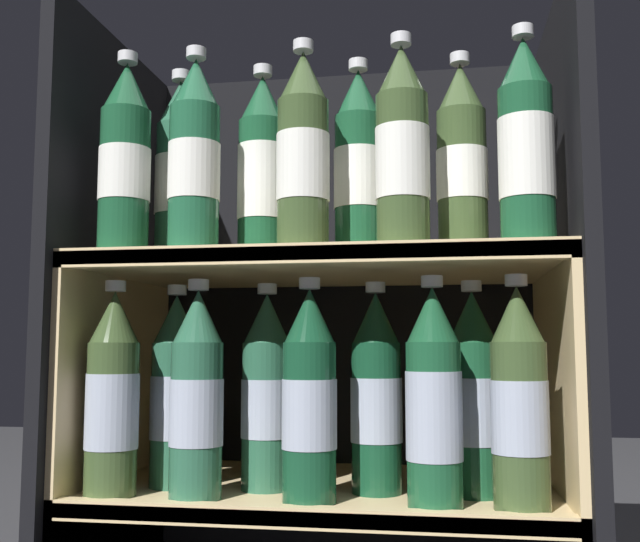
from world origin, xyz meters
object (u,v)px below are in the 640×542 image
at_px(bottle_upper_back_3, 462,163).
at_px(bottle_lower_front_0, 112,398).
at_px(bottle_upper_front_1, 194,160).
at_px(bottle_lower_back_3, 474,398).
at_px(bottle_lower_back_0, 175,395).
at_px(bottle_upper_front_4, 526,146).
at_px(bottle_upper_back_1, 262,172).
at_px(bottle_upper_front_3, 402,151).
at_px(bottle_lower_front_1, 197,399).
at_px(bottle_lower_front_4, 519,402).
at_px(bottle_upper_front_2, 303,155).
at_px(bottle_lower_back_2, 376,397).
at_px(bottle_upper_back_0, 179,175).
at_px(bottle_lower_back_1, 266,396).
at_px(bottle_upper_front_0, 125,162).
at_px(bottle_upper_back_2, 359,167).
at_px(bottle_lower_front_2, 309,400).
at_px(bottle_lower_front_3, 434,402).

height_order(bottle_upper_back_3, bottle_lower_front_0, bottle_upper_back_3).
xyz_separation_m(bottle_upper_front_1, bottle_lower_back_3, (0.36, 0.08, -0.32)).
bearing_deg(bottle_upper_front_1, bottle_lower_back_0, 122.22).
bearing_deg(bottle_upper_front_4, bottle_upper_front_1, 180.00).
bearing_deg(bottle_upper_back_1, bottle_upper_front_1, -133.69).
xyz_separation_m(bottle_upper_front_3, bottle_lower_back_0, (-0.33, 0.08, -0.32)).
xyz_separation_m(bottle_lower_front_1, bottle_lower_front_4, (0.41, 0.00, -0.00)).
bearing_deg(bottle_upper_back_1, bottle_upper_front_2, -46.31).
xyz_separation_m(bottle_upper_front_1, bottle_lower_front_1, (0.01, -0.00, -0.32)).
bearing_deg(bottle_lower_back_2, bottle_lower_back_0, 180.00).
bearing_deg(bottle_upper_front_2, bottle_upper_back_0, 158.56).
bearing_deg(bottle_upper_front_1, bottle_upper_back_0, 122.46).
xyz_separation_m(bottle_upper_back_3, bottle_lower_back_2, (-0.12, 0.00, -0.32)).
bearing_deg(bottle_upper_front_4, bottle_upper_front_2, 180.00).
bearing_deg(bottle_upper_front_1, bottle_lower_front_1, -0.00).
height_order(bottle_lower_front_4, bottle_lower_back_1, same).
distance_m(bottle_upper_front_3, bottle_lower_front_1, 0.42).
distance_m(bottle_upper_back_0, bottle_upper_back_1, 0.12).
height_order(bottle_upper_back_0, bottle_upper_back_1, same).
height_order(bottle_upper_front_1, bottle_upper_back_0, same).
xyz_separation_m(bottle_lower_front_0, bottle_lower_back_3, (0.47, 0.08, 0.00)).
height_order(bottle_upper_front_1, bottle_upper_back_1, same).
distance_m(bottle_upper_back_0, bottle_lower_front_1, 0.33).
xyz_separation_m(bottle_upper_front_0, bottle_upper_front_1, (0.10, 0.00, -0.00)).
height_order(bottle_upper_back_2, bottle_lower_front_0, bottle_upper_back_2).
bearing_deg(bottle_upper_back_1, bottle_lower_front_0, -156.78).
xyz_separation_m(bottle_upper_front_4, bottle_lower_back_0, (-0.48, 0.08, -0.32)).
xyz_separation_m(bottle_upper_front_2, bottle_lower_front_0, (-0.26, 0.00, -0.32)).
bearing_deg(bottle_upper_front_1, bottle_upper_back_1, 46.31).
distance_m(bottle_lower_back_2, bottle_lower_back_3, 0.13).
bearing_deg(bottle_lower_front_2, bottle_lower_back_3, 20.60).
xyz_separation_m(bottle_upper_front_1, bottle_upper_back_0, (-0.05, 0.08, -0.00)).
height_order(bottle_upper_front_2, bottle_lower_front_4, bottle_upper_front_2).
relative_size(bottle_upper_back_0, bottle_lower_front_2, 1.00).
distance_m(bottle_upper_front_0, bottle_lower_front_0, 0.32).
relative_size(bottle_upper_back_1, bottle_lower_front_1, 1.00).
relative_size(bottle_upper_back_3, bottle_lower_front_2, 1.00).
height_order(bottle_upper_front_0, bottle_lower_back_2, bottle_upper_front_0).
bearing_deg(bottle_lower_back_3, bottle_upper_front_0, -170.48).
relative_size(bottle_lower_front_2, bottle_lower_back_1, 1.00).
relative_size(bottle_upper_front_3, bottle_lower_front_3, 1.00).
distance_m(bottle_upper_front_4, bottle_lower_back_2, 0.38).
xyz_separation_m(bottle_upper_front_4, bottle_upper_back_2, (-0.22, 0.08, 0.00)).
distance_m(bottle_upper_back_0, bottle_lower_front_3, 0.49).
xyz_separation_m(bottle_lower_back_0, bottle_lower_back_1, (0.13, 0.00, 0.00)).
height_order(bottle_lower_front_1, bottle_lower_front_4, same).
height_order(bottle_upper_front_4, bottle_lower_front_1, bottle_upper_front_4).
height_order(bottle_upper_front_3, bottle_lower_front_1, bottle_upper_front_3).
relative_size(bottle_upper_front_0, bottle_lower_back_3, 1.00).
relative_size(bottle_upper_back_0, bottle_lower_front_0, 1.00).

